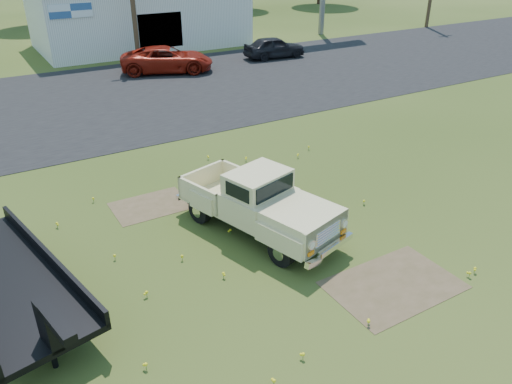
{
  "coord_description": "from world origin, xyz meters",
  "views": [
    {
      "loc": [
        -5.96,
        -9.32,
        7.21
      ],
      "look_at": [
        0.18,
        1.0,
        1.0
      ],
      "focal_mm": 35.0,
      "sensor_mm": 36.0,
      "label": 1
    }
  ],
  "objects_px": {
    "vintage_pickup_truck": "(258,202)",
    "dark_sedan": "(274,47)",
    "red_pickup": "(167,60)",
    "flatbed_trailer": "(4,277)"
  },
  "relations": [
    {
      "from": "red_pickup",
      "to": "dark_sedan",
      "type": "xyz_separation_m",
      "value": [
        7.41,
        -0.01,
        -0.05
      ]
    },
    {
      "from": "vintage_pickup_truck",
      "to": "dark_sedan",
      "type": "distance_m",
      "value": 21.48
    },
    {
      "from": "flatbed_trailer",
      "to": "red_pickup",
      "type": "relative_size",
      "value": 1.14
    },
    {
      "from": "vintage_pickup_truck",
      "to": "red_pickup",
      "type": "xyz_separation_m",
      "value": [
        4.54,
        17.85,
        -0.16
      ]
    },
    {
      "from": "vintage_pickup_truck",
      "to": "dark_sedan",
      "type": "height_order",
      "value": "vintage_pickup_truck"
    },
    {
      "from": "vintage_pickup_truck",
      "to": "red_pickup",
      "type": "distance_m",
      "value": 18.42
    },
    {
      "from": "vintage_pickup_truck",
      "to": "red_pickup",
      "type": "relative_size",
      "value": 0.93
    },
    {
      "from": "red_pickup",
      "to": "dark_sedan",
      "type": "distance_m",
      "value": 7.41
    },
    {
      "from": "flatbed_trailer",
      "to": "red_pickup",
      "type": "height_order",
      "value": "flatbed_trailer"
    },
    {
      "from": "vintage_pickup_truck",
      "to": "dark_sedan",
      "type": "relative_size",
      "value": 1.23
    }
  ]
}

